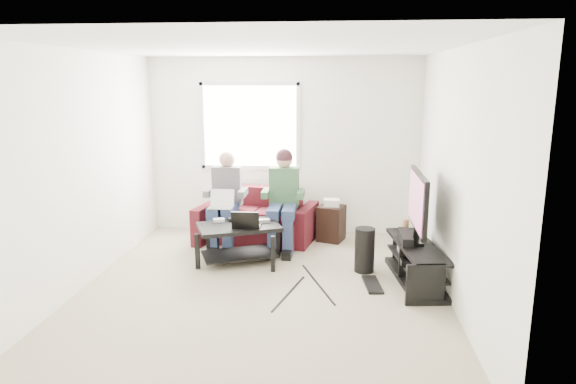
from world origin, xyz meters
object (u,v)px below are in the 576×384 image
(tv, at_px, (418,203))
(coffee_table, at_px, (239,235))
(tv_stand, at_px, (416,265))
(end_table, at_px, (331,222))
(subwoofer, at_px, (365,250))
(sofa, at_px, (257,221))

(tv, bearing_deg, coffee_table, 171.43)
(tv_stand, xyz_separation_m, end_table, (-0.99, 1.46, 0.07))
(subwoofer, bearing_deg, sofa, 143.56)
(coffee_table, height_order, end_table, end_table)
(tv, bearing_deg, subwoofer, 164.20)
(sofa, relative_size, tv_stand, 1.25)
(subwoofer, bearing_deg, coffee_table, 174.16)
(sofa, distance_m, subwoofer, 1.83)
(sofa, xyz_separation_m, coffee_table, (-0.09, -0.93, 0.08))
(coffee_table, bearing_deg, end_table, 42.09)
(coffee_table, relative_size, tv_stand, 0.83)
(tv, relative_size, end_table, 1.80)
(tv_stand, bearing_deg, end_table, 124.22)
(tv_stand, height_order, subwoofer, subwoofer)
(sofa, height_order, coffee_table, sofa)
(sofa, relative_size, tv, 1.59)
(tv, height_order, subwoofer, tv)
(coffee_table, height_order, tv, tv)
(sofa, xyz_separation_m, tv, (2.05, -1.25, 0.62))
(end_table, bearing_deg, tv, -53.93)
(tv, distance_m, subwoofer, 0.87)
(coffee_table, distance_m, tv_stand, 2.18)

